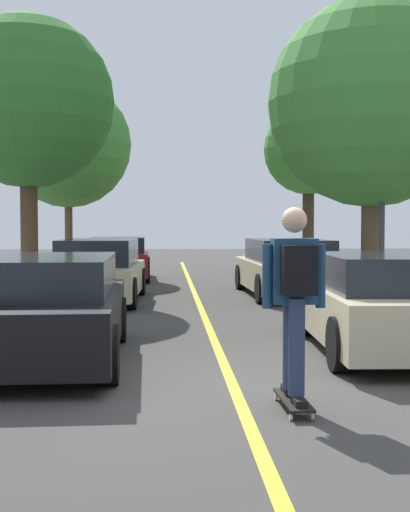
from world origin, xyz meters
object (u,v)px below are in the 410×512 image
at_px(skateboarder, 295,290).
at_px(streetlamp, 383,159).
at_px(street_tree_left_near, 68,145).
at_px(parked_car_left_nearest, 49,308).
at_px(parked_car_right_nearest, 381,304).
at_px(street_tree_left_nearest, 28,102).
at_px(parked_car_left_far, 118,259).
at_px(street_tree_right_near, 309,151).
at_px(street_tree_right_nearest, 372,104).
at_px(skateboard, 293,400).
at_px(parked_car_right_near, 287,268).
at_px(parked_car_left_near, 99,271).

bearing_deg(skateboarder, streetlamp, 67.59).
bearing_deg(street_tree_left_near, parked_car_left_nearest, -83.10).
xyz_separation_m(parked_car_right_nearest, street_tree_left_nearest, (-5.97, 7.08, 3.82)).
xyz_separation_m(parked_car_left_nearest, parked_car_left_far, (0.00, 12.45, -0.01)).
relative_size(parked_car_left_far, street_tree_right_near, 0.76).
bearing_deg(streetlamp, street_tree_right_nearest, 96.60).
height_order(parked_car_left_far, skateboard, parked_car_left_far).
bearing_deg(streetlamp, skateboard, -112.49).
height_order(parked_car_right_nearest, parked_car_right_near, parked_car_right_near).
distance_m(street_tree_left_near, skateboard, 17.34).
bearing_deg(parked_car_left_nearest, streetlamp, 44.23).
bearing_deg(skateboard, parked_car_left_nearest, 137.17).
xyz_separation_m(parked_car_right_near, streetlamp, (1.75, -1.63, 2.41)).
relative_size(parked_car_right_near, street_tree_right_nearest, 0.72).
xyz_separation_m(parked_car_left_far, streetlamp, (6.05, -6.57, 2.43)).
bearing_deg(street_tree_right_near, street_tree_right_nearest, -90.00).
xyz_separation_m(streetlamp, skateboard, (-3.44, -8.30, -2.99)).
bearing_deg(parked_car_right_nearest, parked_car_left_near, 124.91).
relative_size(parked_car_left_far, parked_car_right_near, 0.86).
bearing_deg(parked_car_right_near, parked_car_right_nearest, -90.03).
height_order(parked_car_left_far, parked_car_right_near, parked_car_right_near).
distance_m(parked_car_left_far, street_tree_left_nearest, 6.52).
distance_m(street_tree_left_nearest, skateboarder, 11.30).
distance_m(parked_car_left_near, parked_car_right_near, 4.41).
xyz_separation_m(parked_car_left_far, parked_car_right_nearest, (4.29, -12.09, -0.00)).
relative_size(parked_car_left_near, parked_car_left_far, 1.05).
bearing_deg(parked_car_right_near, street_tree_right_near, 73.51).
height_order(parked_car_left_far, street_tree_right_near, street_tree_right_near).
bearing_deg(street_tree_left_nearest, parked_car_left_far, 71.47).
height_order(parked_car_right_nearest, street_tree_right_nearest, street_tree_right_nearest).
bearing_deg(parked_car_left_near, skateboard, -73.74).
distance_m(street_tree_right_nearest, skateboarder, 10.09).
bearing_deg(streetlamp, street_tree_right_near, 90.55).
bearing_deg(parked_car_left_nearest, skateboarder, -43.22).
height_order(parked_car_left_nearest, parked_car_right_nearest, parked_car_right_nearest).
bearing_deg(street_tree_right_nearest, skateboard, -110.70).
relative_size(street_tree_left_near, skateboard, 7.24).
bearing_deg(streetlamp, parked_car_left_near, 174.01).
distance_m(street_tree_left_near, skateboarder, 17.16).
bearing_deg(street_tree_right_near, parked_car_left_nearest, -114.38).
relative_size(street_tree_left_nearest, skateboard, 7.45).
xyz_separation_m(parked_car_left_near, street_tree_left_nearest, (-1.68, 0.92, 3.78)).
bearing_deg(parked_car_left_near, parked_car_right_near, 13.05).
bearing_deg(street_tree_right_near, street_tree_left_nearest, -143.14).
height_order(parked_car_left_near, skateboarder, skateboarder).
bearing_deg(parked_car_left_far, skateboard, -80.06).
relative_size(parked_car_left_far, streetlamp, 0.80).
bearing_deg(skateboard, street_tree_right_near, 77.82).
height_order(parked_car_right_nearest, street_tree_left_near, street_tree_left_near).
bearing_deg(parked_car_right_near, parked_car_left_near, -166.95).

